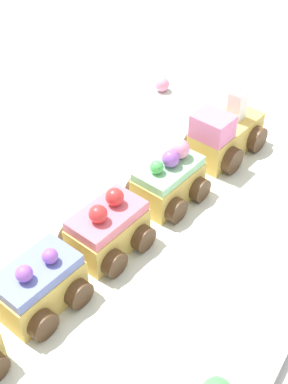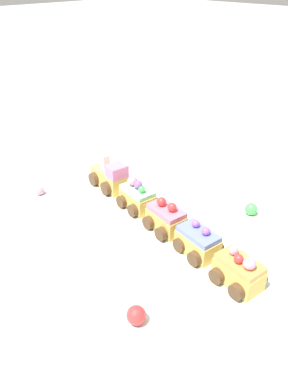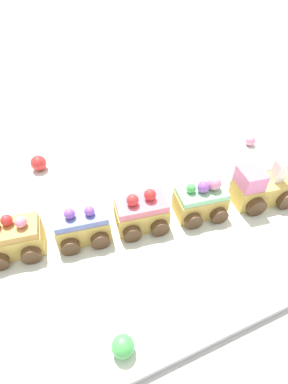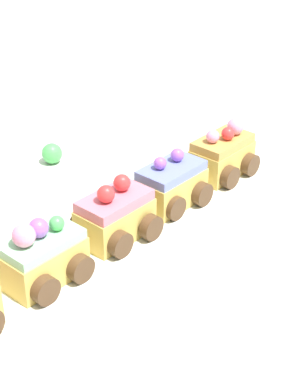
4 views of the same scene
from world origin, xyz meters
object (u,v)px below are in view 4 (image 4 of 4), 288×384
object	(u,v)px
cake_car_strawberry	(115,217)
cake_car_caramel	(222,155)
cake_car_mint	(42,257)
gumball_green	(52,153)
cake_car_blueberry	(171,186)

from	to	relation	value
cake_car_strawberry	cake_car_caramel	bearing A→B (deg)	180.00
cake_car_mint	cake_car_caramel	size ratio (longest dim) A/B	1.00
gumball_green	cake_car_blueberry	bearing A→B (deg)	89.06
cake_car_blueberry	gumball_green	xyz separation A→B (m)	(-0.00, -0.18, -0.01)
cake_car_strawberry	cake_car_caramel	distance (m)	0.19
cake_car_mint	cake_car_blueberry	bearing A→B (deg)	-179.97
cake_car_strawberry	gumball_green	xyz separation A→B (m)	(-0.09, -0.17, -0.01)
cake_car_blueberry	cake_car_caramel	bearing A→B (deg)	179.93
cake_car_mint	gumball_green	bearing A→B (deg)	-133.03
cake_car_mint	gumball_green	xyz separation A→B (m)	(-0.19, -0.15, -0.01)
cake_car_strawberry	gumball_green	world-z (taller)	cake_car_strawberry
cake_car_mint	cake_car_strawberry	size ratio (longest dim) A/B	1.00
cake_car_mint	cake_car_blueberry	world-z (taller)	cake_car_mint
cake_car_strawberry	gumball_green	bearing A→B (deg)	-110.93
cake_car_strawberry	cake_car_blueberry	world-z (taller)	cake_car_strawberry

